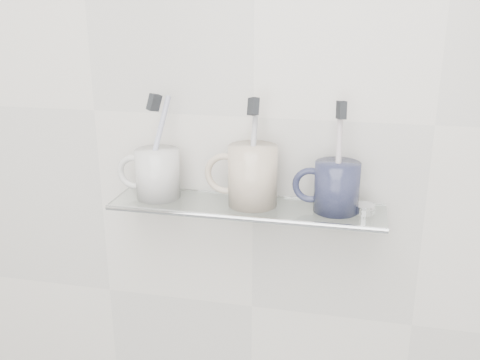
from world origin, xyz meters
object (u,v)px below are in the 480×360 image
(mug_center, at_px, (253,176))
(shelf_glass, at_px, (246,207))
(mug_left, at_px, (158,174))
(mug_right, at_px, (337,187))

(mug_center, bearing_deg, shelf_glass, -154.30)
(mug_center, bearing_deg, mug_left, -179.63)
(mug_right, bearing_deg, mug_center, -165.67)
(shelf_glass, distance_m, mug_right, 0.17)
(mug_center, height_order, mug_right, mug_center)
(shelf_glass, bearing_deg, mug_center, 25.33)
(mug_left, bearing_deg, mug_right, 2.79)
(mug_left, xyz_separation_m, mug_right, (0.33, 0.00, -0.00))
(shelf_glass, xyz_separation_m, mug_left, (-0.17, 0.00, 0.05))
(mug_left, height_order, mug_center, mug_center)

